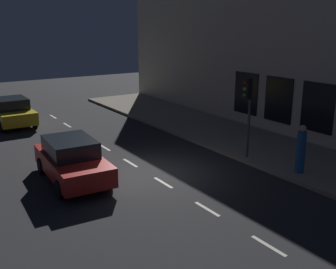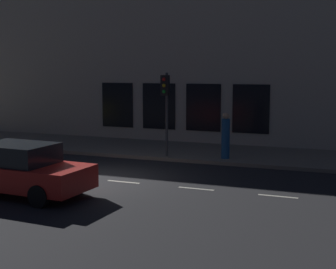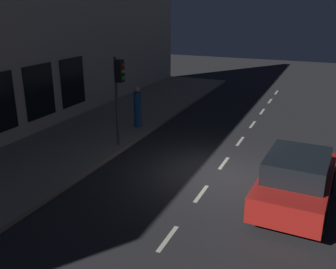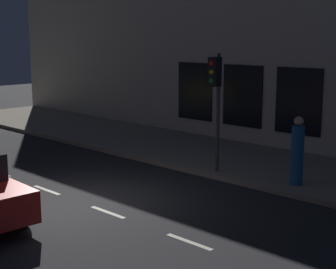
{
  "view_description": "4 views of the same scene",
  "coord_description": "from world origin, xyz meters",
  "views": [
    {
      "loc": [
        -7.36,
        -12.53,
        5.69
      ],
      "look_at": [
        1.28,
        0.63,
        1.29
      ],
      "focal_mm": 42.34,
      "sensor_mm": 36.0,
      "label": 1
    },
    {
      "loc": [
        -14.64,
        -8.35,
        3.84
      ],
      "look_at": [
        3.14,
        -1.4,
        1.26
      ],
      "focal_mm": 52.39,
      "sensor_mm": 36.0,
      "label": 2
    },
    {
      "loc": [
        -3.24,
        11.69,
        5.54
      ],
      "look_at": [
        2.01,
        -0.46,
        1.02
      ],
      "focal_mm": 40.77,
      "sensor_mm": 36.0,
      "label": 3
    },
    {
      "loc": [
        -7.47,
        -10.12,
        4.16
      ],
      "look_at": [
        2.55,
        -0.57,
        1.49
      ],
      "focal_mm": 54.82,
      "sensor_mm": 36.0,
      "label": 4
    }
  ],
  "objects": [
    {
      "name": "building_facade",
      "position": [
        8.8,
        -0.0,
        4.44
      ],
      "size": [
        0.65,
        32.0,
        8.91
      ],
      "color": "beige",
      "rests_on": "ground"
    },
    {
      "name": "ground_plane",
      "position": [
        0.0,
        0.0,
        0.0
      ],
      "size": [
        60.0,
        60.0,
        0.0
      ],
      "primitive_type": "plane",
      "color": "#28282B"
    },
    {
      "name": "sidewalk",
      "position": [
        6.25,
        0.0,
        0.07
      ],
      "size": [
        4.5,
        32.0,
        0.15
      ],
      "color": "gray",
      "rests_on": "ground"
    },
    {
      "name": "traffic_light",
      "position": [
        4.24,
        -0.86,
        2.71
      ],
      "size": [
        0.46,
        0.32,
        3.51
      ],
      "color": "#424244",
      "rests_on": "sidewalk"
    },
    {
      "name": "pedestrian_0",
      "position": [
        4.76,
        -3.31,
        1.04
      ],
      "size": [
        0.42,
        0.42,
        1.89
      ],
      "rotation": [
        0.0,
        0.0,
        2.89
      ],
      "color": "#1E5189",
      "rests_on": "sidewalk"
    },
    {
      "name": "lane_centre_line",
      "position": [
        0.0,
        -1.0,
        0.0
      ],
      "size": [
        0.12,
        27.2,
        0.01
      ],
      "color": "beige",
      "rests_on": "ground"
    }
  ]
}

